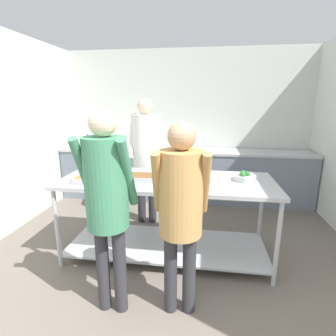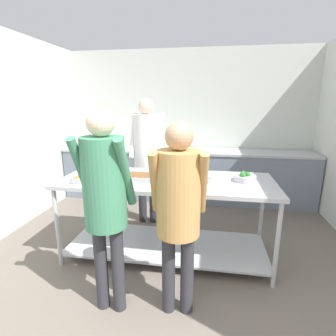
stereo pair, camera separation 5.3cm
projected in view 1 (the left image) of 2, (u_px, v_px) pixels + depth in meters
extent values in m
cube|color=silver|center=(186.00, 124.00, 4.88)|extent=(4.53, 0.06, 2.65)
cube|color=slate|center=(183.00, 175.00, 4.75)|extent=(4.37, 0.62, 0.87)
cube|color=#ADAFB5|center=(184.00, 151.00, 4.63)|extent=(4.37, 0.65, 0.04)
cube|color=black|center=(178.00, 150.00, 4.65)|extent=(0.50, 0.42, 0.02)
cube|color=#ADAFB5|center=(167.00, 181.00, 2.86)|extent=(2.31, 0.89, 0.04)
cube|color=#ADAFB5|center=(167.00, 244.00, 3.05)|extent=(2.23, 0.81, 0.02)
cylinder|color=#ADAFB5|center=(57.00, 229.00, 2.75)|extent=(0.04, 0.04, 0.88)
cylinder|color=#ADAFB5|center=(278.00, 245.00, 2.44)|extent=(0.04, 0.04, 0.88)
cylinder|color=#ADAFB5|center=(89.00, 202.00, 3.50)|extent=(0.04, 0.04, 0.88)
cylinder|color=#ADAFB5|center=(261.00, 211.00, 3.20)|extent=(0.04, 0.04, 0.88)
cube|color=#ADAFB5|center=(95.00, 181.00, 2.77)|extent=(0.41, 0.28, 0.01)
cube|color=#9E6B33|center=(95.00, 179.00, 2.76)|extent=(0.39, 0.25, 0.04)
cube|color=#ADAFB5|center=(89.00, 183.00, 2.64)|extent=(0.41, 0.01, 0.05)
cube|color=#ADAFB5|center=(100.00, 176.00, 2.89)|extent=(0.41, 0.01, 0.05)
cube|color=#ADAFB5|center=(77.00, 178.00, 2.79)|extent=(0.01, 0.28, 0.05)
cube|color=#ADAFB5|center=(113.00, 180.00, 2.73)|extent=(0.01, 0.28, 0.05)
cube|color=#ADAFB5|center=(140.00, 179.00, 2.83)|extent=(0.44, 0.27, 0.01)
cube|color=brown|center=(140.00, 177.00, 2.83)|extent=(0.42, 0.24, 0.04)
cube|color=#ADAFB5|center=(137.00, 181.00, 2.70)|extent=(0.44, 0.01, 0.05)
cube|color=#ADAFB5|center=(143.00, 174.00, 2.95)|extent=(0.44, 0.01, 0.05)
cube|color=#ADAFB5|center=(121.00, 176.00, 2.86)|extent=(0.01, 0.27, 0.05)
cube|color=#ADAFB5|center=(160.00, 178.00, 2.80)|extent=(0.01, 0.27, 0.05)
cylinder|color=#ADAFB5|center=(185.00, 170.00, 3.07)|extent=(0.25, 0.25, 0.08)
cylinder|color=#B7472D|center=(185.00, 168.00, 3.06)|extent=(0.22, 0.22, 0.01)
cylinder|color=black|center=(202.00, 169.00, 3.04)|extent=(0.14, 0.02, 0.02)
cylinder|color=white|center=(217.00, 180.00, 2.80)|extent=(0.28, 0.28, 0.01)
cylinder|color=white|center=(217.00, 179.00, 2.79)|extent=(0.27, 0.27, 0.01)
cylinder|color=white|center=(217.00, 178.00, 2.79)|extent=(0.27, 0.27, 0.01)
cylinder|color=white|center=(218.00, 177.00, 2.79)|extent=(0.27, 0.27, 0.01)
cylinder|color=white|center=(218.00, 176.00, 2.78)|extent=(0.27, 0.27, 0.01)
cylinder|color=white|center=(218.00, 175.00, 2.78)|extent=(0.26, 0.26, 0.01)
cylinder|color=#B2B2B7|center=(245.00, 178.00, 2.79)|extent=(0.23, 0.23, 0.06)
sphere|color=#2D702D|center=(247.00, 174.00, 2.77)|extent=(0.06, 0.06, 0.06)
sphere|color=#2D702D|center=(243.00, 173.00, 2.80)|extent=(0.07, 0.07, 0.07)
sphere|color=#2D702D|center=(243.00, 175.00, 2.75)|extent=(0.07, 0.07, 0.07)
cylinder|color=#2D2D33|center=(103.00, 268.00, 2.19)|extent=(0.11, 0.11, 0.77)
cylinder|color=#2D2D33|center=(120.00, 269.00, 2.17)|extent=(0.11, 0.11, 0.77)
cylinder|color=#3D7F5B|center=(84.00, 172.00, 2.01)|extent=(0.08, 0.32, 0.58)
cylinder|color=#3D7F5B|center=(128.00, 174.00, 1.95)|extent=(0.08, 0.32, 0.58)
cylinder|color=#3D7F5B|center=(106.00, 184.00, 2.00)|extent=(0.33, 0.33, 0.71)
sphere|color=beige|center=(102.00, 122.00, 1.88)|extent=(0.21, 0.21, 0.21)
cylinder|color=#2D2D33|center=(171.00, 272.00, 2.17)|extent=(0.11, 0.11, 0.72)
cylinder|color=#2D2D33|center=(189.00, 273.00, 2.16)|extent=(0.11, 0.11, 0.72)
cylinder|color=tan|center=(157.00, 183.00, 1.99)|extent=(0.10, 0.31, 0.54)
cylinder|color=tan|center=(205.00, 184.00, 1.97)|extent=(0.10, 0.31, 0.54)
cylinder|color=tan|center=(181.00, 193.00, 2.00)|extent=(0.34, 0.34, 0.67)
sphere|color=tan|center=(182.00, 136.00, 1.89)|extent=(0.21, 0.21, 0.21)
cylinder|color=#2D2D33|center=(152.00, 196.00, 3.81)|extent=(0.11, 0.11, 0.82)
cylinder|color=#2D2D33|center=(141.00, 195.00, 3.83)|extent=(0.11, 0.11, 0.82)
cylinder|color=silver|center=(159.00, 136.00, 3.58)|extent=(0.08, 0.34, 0.61)
cylinder|color=silver|center=(132.00, 135.00, 3.62)|extent=(0.08, 0.34, 0.61)
cylinder|color=silver|center=(146.00, 142.00, 3.62)|extent=(0.36, 0.36, 0.75)
sphere|color=beige|center=(145.00, 106.00, 3.51)|extent=(0.21, 0.21, 0.21)
cylinder|color=brown|center=(88.00, 143.00, 4.86)|extent=(0.07, 0.07, 0.16)
cone|color=brown|center=(87.00, 137.00, 4.83)|extent=(0.06, 0.06, 0.06)
cylinder|color=black|center=(87.00, 135.00, 4.82)|extent=(0.03, 0.03, 0.02)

